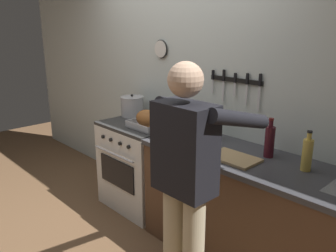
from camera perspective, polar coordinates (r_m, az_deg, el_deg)
name	(u,v)px	position (r m, az deg, el deg)	size (l,w,h in m)	color
wall_back	(182,82)	(3.49, 2.31, 7.19)	(6.00, 0.13, 2.60)	silver
counter_block	(262,217)	(2.80, 15.20, -14.25)	(2.03, 0.65, 0.90)	brown
stove	(142,165)	(3.65, -4.33, -6.36)	(0.76, 0.67, 0.90)	white
person_cook	(187,176)	(2.17, 3.07, -8.26)	(0.51, 0.63, 1.66)	#C6B793
roasting_pan	(147,120)	(3.31, -3.48, 0.98)	(0.35, 0.26, 0.18)	#B7B7BC
stock_pot	(132,106)	(3.77, -5.89, 3.25)	(0.25, 0.25, 0.24)	#B7B7BC
cutting_board	(234,158)	(2.61, 10.73, -5.19)	(0.36, 0.24, 0.02)	tan
bottle_olive_oil	(215,127)	(2.98, 7.65, -0.16)	(0.07, 0.07, 0.28)	#385623
bottle_wine_red	(270,141)	(2.68, 16.32, -2.36)	(0.07, 0.07, 0.30)	#47141E
bottle_cooking_oil	(307,154)	(2.52, 21.86, -4.29)	(0.07, 0.07, 0.28)	gold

